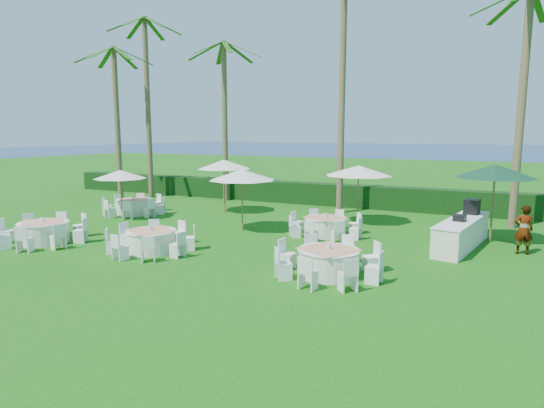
{
  "coord_description": "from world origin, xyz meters",
  "views": [
    {
      "loc": [
        9.3,
        -12.02,
        3.98
      ],
      "look_at": [
        1.88,
        3.47,
        1.3
      ],
      "focal_mm": 30.0,
      "sensor_mm": 36.0,
      "label": 1
    }
  ],
  "objects_px": {
    "umbrella_b": "(242,175)",
    "staff_person": "(524,230)",
    "banquet_table_d": "(134,206)",
    "banquet_table_a": "(44,232)",
    "umbrella_green": "(495,171)",
    "banquet_table_b": "(151,240)",
    "umbrella_a": "(120,174)",
    "umbrella_d": "(359,171)",
    "umbrella_c": "(224,164)",
    "buffet_table": "(462,232)",
    "banquet_table_c": "(328,262)",
    "banquet_table_f": "(325,226)"
  },
  "relations": [
    {
      "from": "umbrella_b",
      "to": "staff_person",
      "type": "xyz_separation_m",
      "value": [
        10.17,
        0.86,
        -1.49
      ]
    },
    {
      "from": "banquet_table_d",
      "to": "umbrella_b",
      "type": "xyz_separation_m",
      "value": [
        6.74,
        -1.07,
        1.92
      ]
    },
    {
      "from": "banquet_table_a",
      "to": "umbrella_green",
      "type": "distance_m",
      "value": 16.6
    },
    {
      "from": "umbrella_green",
      "to": "banquet_table_a",
      "type": "bearing_deg",
      "value": -154.1
    },
    {
      "from": "umbrella_b",
      "to": "umbrella_green",
      "type": "distance_m",
      "value": 9.49
    },
    {
      "from": "banquet_table_a",
      "to": "banquet_table_b",
      "type": "relative_size",
      "value": 1.04
    },
    {
      "from": "umbrella_a",
      "to": "banquet_table_b",
      "type": "bearing_deg",
      "value": -38.12
    },
    {
      "from": "banquet_table_d",
      "to": "umbrella_d",
      "type": "distance_m",
      "value": 11.05
    },
    {
      "from": "banquet_table_b",
      "to": "umbrella_a",
      "type": "relative_size",
      "value": 1.23
    },
    {
      "from": "banquet_table_a",
      "to": "banquet_table_d",
      "type": "relative_size",
      "value": 1.02
    },
    {
      "from": "umbrella_c",
      "to": "buffet_table",
      "type": "height_order",
      "value": "umbrella_c"
    },
    {
      "from": "umbrella_c",
      "to": "buffet_table",
      "type": "bearing_deg",
      "value": -12.45
    },
    {
      "from": "banquet_table_d",
      "to": "umbrella_d",
      "type": "height_order",
      "value": "umbrella_d"
    },
    {
      "from": "banquet_table_c",
      "to": "banquet_table_f",
      "type": "bearing_deg",
      "value": 109.92
    },
    {
      "from": "banquet_table_a",
      "to": "banquet_table_f",
      "type": "xyz_separation_m",
      "value": [
        8.94,
        5.6,
        -0.03
      ]
    },
    {
      "from": "umbrella_d",
      "to": "buffet_table",
      "type": "bearing_deg",
      "value": -30.27
    },
    {
      "from": "umbrella_a",
      "to": "buffet_table",
      "type": "height_order",
      "value": "umbrella_a"
    },
    {
      "from": "buffet_table",
      "to": "banquet_table_b",
      "type": "bearing_deg",
      "value": -151.23
    },
    {
      "from": "umbrella_c",
      "to": "umbrella_d",
      "type": "xyz_separation_m",
      "value": [
        6.83,
        0.11,
        -0.08
      ]
    },
    {
      "from": "banquet_table_c",
      "to": "umbrella_d",
      "type": "xyz_separation_m",
      "value": [
        -1.25,
        7.71,
        1.95
      ]
    },
    {
      "from": "umbrella_c",
      "to": "banquet_table_d",
      "type": "bearing_deg",
      "value": -147.34
    },
    {
      "from": "banquet_table_b",
      "to": "umbrella_d",
      "type": "relative_size",
      "value": 1.0
    },
    {
      "from": "banquet_table_a",
      "to": "umbrella_a",
      "type": "xyz_separation_m",
      "value": [
        -0.81,
        4.81,
        1.69
      ]
    },
    {
      "from": "banquet_table_b",
      "to": "umbrella_green",
      "type": "distance_m",
      "value": 12.44
    },
    {
      "from": "banquet_table_c",
      "to": "umbrella_d",
      "type": "height_order",
      "value": "umbrella_d"
    },
    {
      "from": "umbrella_c",
      "to": "staff_person",
      "type": "bearing_deg",
      "value": -11.21
    },
    {
      "from": "banquet_table_f",
      "to": "umbrella_d",
      "type": "height_order",
      "value": "umbrella_d"
    },
    {
      "from": "staff_person",
      "to": "umbrella_green",
      "type": "bearing_deg",
      "value": -67.63
    },
    {
      "from": "umbrella_c",
      "to": "umbrella_green",
      "type": "height_order",
      "value": "umbrella_green"
    },
    {
      "from": "banquet_table_c",
      "to": "banquet_table_d",
      "type": "xyz_separation_m",
      "value": [
        -11.83,
        5.2,
        -0.01
      ]
    },
    {
      "from": "banquet_table_d",
      "to": "umbrella_b",
      "type": "bearing_deg",
      "value": -8.99
    },
    {
      "from": "banquet_table_d",
      "to": "banquet_table_c",
      "type": "bearing_deg",
      "value": -23.72
    },
    {
      "from": "umbrella_c",
      "to": "umbrella_a",
      "type": "bearing_deg",
      "value": -133.59
    },
    {
      "from": "banquet_table_a",
      "to": "umbrella_b",
      "type": "bearing_deg",
      "value": 41.42
    },
    {
      "from": "banquet_table_c",
      "to": "banquet_table_d",
      "type": "relative_size",
      "value": 1.03
    },
    {
      "from": "buffet_table",
      "to": "banquet_table_a",
      "type": "bearing_deg",
      "value": -156.95
    },
    {
      "from": "banquet_table_a",
      "to": "banquet_table_f",
      "type": "height_order",
      "value": "banquet_table_a"
    },
    {
      "from": "banquet_table_f",
      "to": "staff_person",
      "type": "bearing_deg",
      "value": 1.63
    },
    {
      "from": "buffet_table",
      "to": "umbrella_a",
      "type": "bearing_deg",
      "value": -175.73
    },
    {
      "from": "umbrella_a",
      "to": "buffet_table",
      "type": "distance_m",
      "value": 14.82
    },
    {
      "from": "banquet_table_f",
      "to": "umbrella_b",
      "type": "bearing_deg",
      "value": -168.74
    },
    {
      "from": "banquet_table_c",
      "to": "umbrella_green",
      "type": "distance_m",
      "value": 7.92
    },
    {
      "from": "banquet_table_b",
      "to": "banquet_table_d",
      "type": "bearing_deg",
      "value": 136.48
    },
    {
      "from": "banquet_table_a",
      "to": "umbrella_b",
      "type": "xyz_separation_m",
      "value": [
        5.59,
        4.93,
        1.91
      ]
    },
    {
      "from": "banquet_table_a",
      "to": "banquet_table_b",
      "type": "xyz_separation_m",
      "value": [
        4.41,
        0.71,
        -0.02
      ]
    },
    {
      "from": "umbrella_a",
      "to": "staff_person",
      "type": "bearing_deg",
      "value": 3.38
    },
    {
      "from": "banquet_table_c",
      "to": "buffet_table",
      "type": "distance_m",
      "value": 6.04
    },
    {
      "from": "umbrella_d",
      "to": "staff_person",
      "type": "height_order",
      "value": "umbrella_d"
    },
    {
      "from": "umbrella_a",
      "to": "umbrella_b",
      "type": "relative_size",
      "value": 0.88
    },
    {
      "from": "umbrella_a",
      "to": "umbrella_c",
      "type": "xyz_separation_m",
      "value": [
        3.42,
        3.59,
        0.35
      ]
    }
  ]
}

